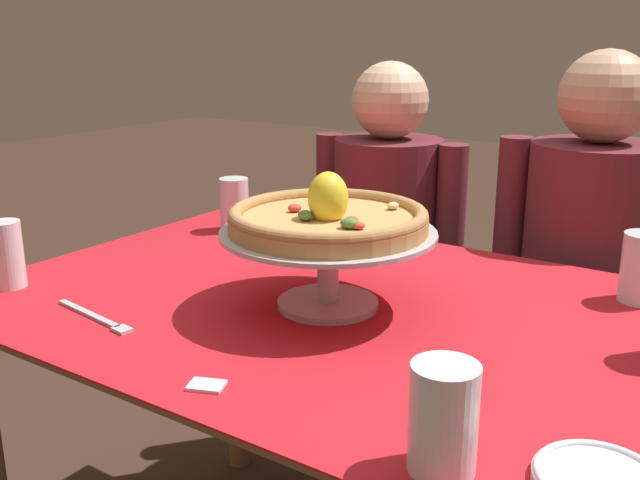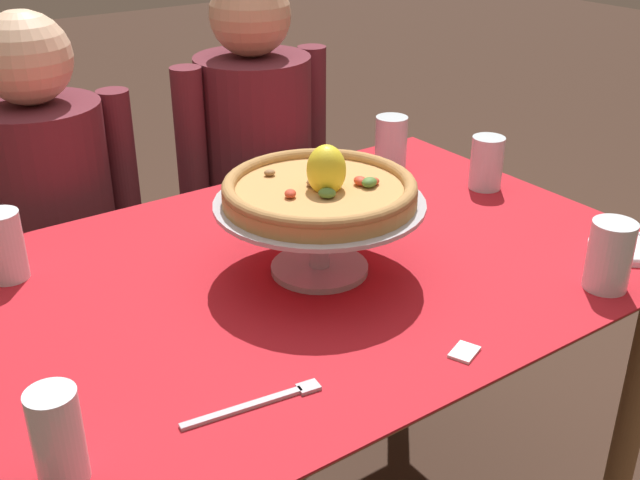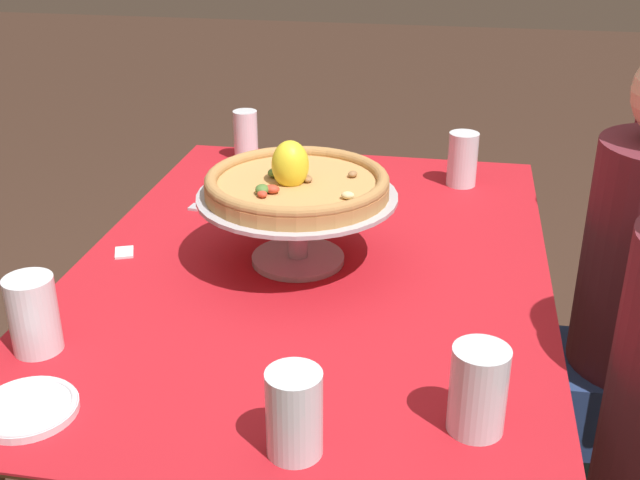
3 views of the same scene
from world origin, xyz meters
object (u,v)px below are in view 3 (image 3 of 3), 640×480
object	(u,v)px
pizza_stand	(298,214)
water_glass_front_left	(246,138)
water_glass_front_right	(34,319)
sugar_packet	(124,252)
dinner_fork	(210,195)
water_glass_back_left	(462,163)
side_plate	(27,408)
water_glass_back_right	(478,395)
water_glass_side_right	(294,418)
pizza	(297,182)

from	to	relation	value
pizza_stand	water_glass_front_left	distance (m)	0.63
water_glass_front_right	sugar_packet	bearing A→B (deg)	-179.31
dinner_fork	sugar_packet	distance (m)	0.34
water_glass_back_left	side_plate	bearing A→B (deg)	-29.93
water_glass_back_right	dinner_fork	distance (m)	0.98
water_glass_front_left	water_glass_front_right	xyz separation A→B (m)	(0.96, -0.09, -0.00)
water_glass_back_left	water_glass_front_right	size ratio (longest dim) A/B	1.02
pizza_stand	water_glass_back_left	bearing A→B (deg)	147.36
water_glass_front_left	water_glass_back_right	size ratio (longest dim) A/B	1.02
water_glass_front_left	water_glass_side_right	distance (m)	1.18
water_glass_back_left	dinner_fork	xyz separation A→B (m)	(0.19, -0.58, -0.05)
water_glass_back_left	water_glass_front_left	bearing A→B (deg)	-98.94
water_glass_front_left	sugar_packet	distance (m)	0.61
dinner_fork	pizza_stand	bearing A→B (deg)	42.92
water_glass_front_left	sugar_packet	size ratio (longest dim) A/B	2.63
pizza	sugar_packet	xyz separation A→B (m)	(0.03, -0.35, -0.16)
water_glass_side_right	side_plate	bearing A→B (deg)	-91.72
side_plate	water_glass_side_right	bearing A→B (deg)	88.28
water_glass_back_left	dinner_fork	bearing A→B (deg)	-72.35
water_glass_front_left	water_glass_back_right	xyz separation A→B (m)	(1.03, 0.61, -0.00)
water_glass_back_left	side_plate	world-z (taller)	water_glass_back_left
water_glass_front_right	dinner_fork	xyz separation A→B (m)	(-0.68, 0.07, -0.05)
water_glass_front_left	water_glass_back_right	bearing A→B (deg)	30.34
water_glass_front_left	water_glass_back_left	world-z (taller)	same
water_glass_front_right	water_glass_side_right	world-z (taller)	water_glass_front_right
water_glass_front_right	sugar_packet	size ratio (longest dim) A/B	2.58
water_glass_back_left	pizza_stand	bearing A→B (deg)	-32.64
water_glass_back_right	pizza_stand	bearing A→B (deg)	-143.25
pizza_stand	water_glass_front_right	size ratio (longest dim) A/B	2.98
dinner_fork	water_glass_front_right	bearing A→B (deg)	-6.12
water_glass_front_left	water_glass_back_left	distance (m)	0.57
pizza	water_glass_back_right	xyz separation A→B (m)	(0.46, 0.35, -0.11)
water_glass_front_right	water_glass_side_right	xyz separation A→B (m)	(0.17, 0.46, -0.00)
water_glass_front_right	sugar_packet	world-z (taller)	water_glass_front_right
water_glass_back_left	sugar_packet	xyz separation A→B (m)	(0.51, -0.66, -0.05)
pizza	water_glass_front_left	world-z (taller)	pizza
pizza	dinner_fork	world-z (taller)	pizza
water_glass_back_right	water_glass_front_right	size ratio (longest dim) A/B	1.00
pizza	side_plate	world-z (taller)	pizza
water_glass_back_right	water_glass_side_right	size ratio (longest dim) A/B	1.04
pizza_stand	sugar_packet	size ratio (longest dim) A/B	7.69
water_glass_back_right	dinner_fork	xyz separation A→B (m)	(-0.76, -0.62, -0.05)
water_glass_front_left	water_glass_back_left	xyz separation A→B (m)	(0.09, 0.57, -0.00)
pizza_stand	pizza	size ratio (longest dim) A/B	1.10
pizza_stand	pizza	world-z (taller)	pizza
side_plate	dinner_fork	world-z (taller)	side_plate
water_glass_front_left	side_plate	world-z (taller)	water_glass_front_left
water_glass_back_left	water_glass_front_right	xyz separation A→B (m)	(0.87, -0.66, -0.00)
pizza_stand	side_plate	bearing A→B (deg)	-27.40
water_glass_back_right	side_plate	xyz separation A→B (m)	(0.08, -0.63, -0.05)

